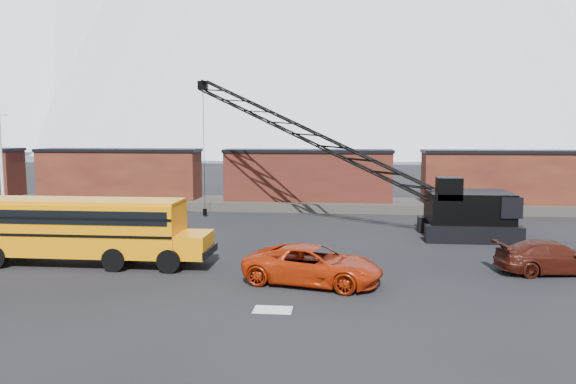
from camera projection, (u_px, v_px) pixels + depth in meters
name	position (u px, v px, depth m)	size (l,w,h in m)	color
ground	(273.00, 280.00, 24.41)	(160.00, 160.00, 0.00)	black
gravel_berm	(308.00, 204.00, 46.11)	(120.00, 5.00, 0.70)	#48433B
boxcar_west_near	(120.00, 174.00, 47.48)	(13.70, 3.10, 4.17)	#421712
boxcar_mid	(308.00, 175.00, 45.84)	(13.70, 3.10, 4.17)	#571D18
boxcar_east_near	(510.00, 177.00, 44.20)	(13.70, 3.10, 4.17)	#421712
utility_pole	(1.00, 159.00, 44.19)	(1.40, 0.24, 8.00)	silver
snow_patch	(273.00, 310.00, 20.40)	(1.40, 0.90, 0.02)	silver
school_bus	(86.00, 228.00, 27.03)	(11.65, 2.65, 3.19)	orange
red_pickup	(313.00, 265.00, 23.79)	(2.71, 5.87, 1.63)	#B52808
maroon_suv	(553.00, 257.00, 25.53)	(2.07, 5.10, 1.48)	#3D130A
crawler_crane	(314.00, 138.00, 37.34)	(21.09, 8.93, 10.22)	black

